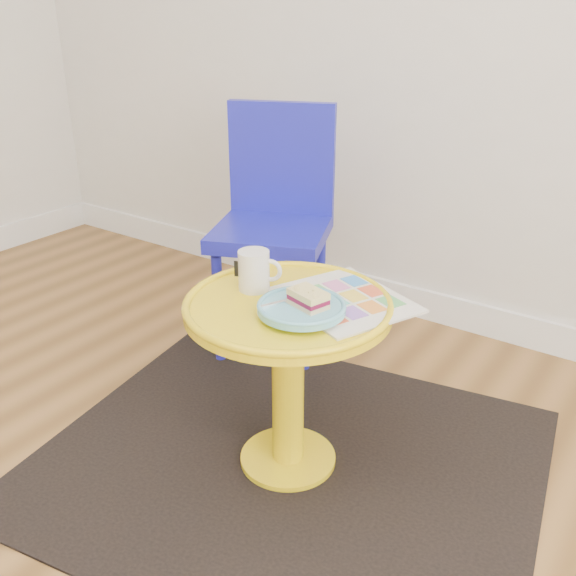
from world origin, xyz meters
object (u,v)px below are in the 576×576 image
Objects in this scene: newspaper at (344,300)px; mug at (255,269)px; side_table at (288,352)px; chair at (275,212)px; plate at (301,309)px.

mug is (-0.22, -0.07, 0.05)m from newspaper.
newspaper reaches higher than side_table.
plate is (0.51, -0.61, 0.02)m from chair.
newspaper is (0.55, -0.48, 0.00)m from chair.
side_table is 2.48× the size of plate.
mug reaches higher than newspaper.
chair is 2.68× the size of newspaper.
newspaper is 2.84× the size of mug.
chair is 0.64m from mug.
side_table is at bearing -74.05° from chair.
mug is 0.54× the size of plate.
chair is at bearing 128.34° from side_table.
plate is at bearing -83.54° from newspaper.
plate reaches higher than side_table.
side_table is at bearing 148.76° from plate.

